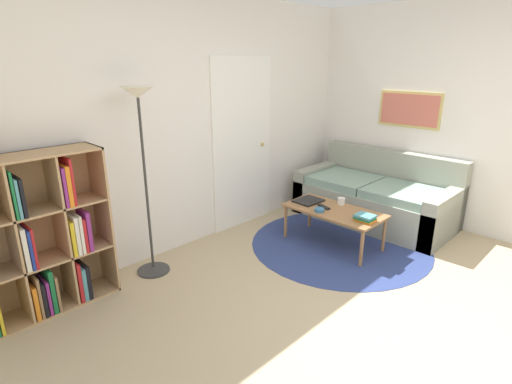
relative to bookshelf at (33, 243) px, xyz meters
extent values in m
plane|color=tan|center=(1.70, -2.20, -0.60)|extent=(14.00, 14.00, 0.00)
cube|color=silver|center=(1.70, 0.21, 0.70)|extent=(7.79, 0.05, 2.60)
cube|color=white|center=(2.41, 0.17, 0.39)|extent=(0.91, 0.02, 1.98)
sphere|color=tan|center=(2.73, 0.15, 0.35)|extent=(0.04, 0.04, 0.04)
cube|color=silver|center=(4.12, -1.01, 0.70)|extent=(0.05, 5.39, 2.60)
cube|color=tan|center=(4.08, -1.05, 0.76)|extent=(0.02, 0.78, 0.43)
cube|color=#C66656|center=(4.07, -1.05, 0.76)|extent=(0.01, 0.72, 0.37)
cylinder|color=navy|center=(2.72, -1.04, -0.59)|extent=(1.94, 1.94, 0.01)
cube|color=tan|center=(0.57, -0.01, 0.05)|extent=(0.02, 0.34, 1.29)
cube|color=tan|center=(0.04, -0.01, 0.68)|extent=(1.06, 0.34, 0.02)
cube|color=tan|center=(0.04, -0.01, -0.59)|extent=(1.06, 0.34, 0.02)
cube|color=tan|center=(0.04, 0.16, 0.05)|extent=(1.06, 0.02, 1.29)
cube|color=tan|center=(-0.13, -0.01, 0.05)|extent=(0.02, 0.32, 1.25)
cube|color=tan|center=(0.21, -0.01, 0.05)|extent=(0.02, 0.32, 1.25)
cube|color=tan|center=(0.04, -0.01, -0.16)|extent=(1.03, 0.32, 0.02)
cube|color=tan|center=(0.04, -0.01, 0.25)|extent=(1.03, 0.32, 0.02)
cube|color=orange|center=(-0.09, -0.06, -0.44)|extent=(0.03, 0.21, 0.28)
cube|color=olive|center=(-0.06, -0.04, -0.41)|extent=(0.02, 0.27, 0.35)
cube|color=black|center=(-0.03, -0.07, -0.44)|extent=(0.03, 0.20, 0.29)
cube|color=#7F287A|center=(0.00, -0.06, -0.43)|extent=(0.02, 0.22, 0.29)
cube|color=#196B38|center=(0.03, -0.05, -0.39)|extent=(0.03, 0.25, 0.37)
cube|color=olive|center=(0.07, -0.07, -0.43)|extent=(0.02, 0.20, 0.31)
cube|color=#B21E23|center=(0.25, -0.05, -0.41)|extent=(0.03, 0.25, 0.35)
cube|color=teal|center=(0.28, -0.07, -0.43)|extent=(0.03, 0.19, 0.29)
cube|color=black|center=(0.32, -0.03, -0.43)|extent=(0.03, 0.27, 0.30)
cube|color=silver|center=(-0.09, -0.07, 0.02)|extent=(0.03, 0.19, 0.34)
cube|color=navy|center=(-0.06, -0.07, 0.00)|extent=(0.02, 0.20, 0.31)
cube|color=#B21E23|center=(-0.04, -0.05, 0.01)|extent=(0.02, 0.24, 0.32)
cube|color=gold|center=(0.25, -0.04, -0.01)|extent=(0.03, 0.27, 0.29)
cube|color=silver|center=(0.28, -0.05, 0.01)|extent=(0.03, 0.24, 0.32)
cube|color=silver|center=(0.32, -0.07, 0.01)|extent=(0.02, 0.19, 0.32)
cube|color=#B21E23|center=(0.34, -0.04, -0.01)|extent=(0.02, 0.26, 0.29)
cube|color=#7F287A|center=(0.38, -0.07, 0.02)|extent=(0.03, 0.20, 0.34)
cube|color=#196B38|center=(-0.10, -0.06, 0.44)|extent=(0.02, 0.23, 0.35)
cube|color=teal|center=(-0.08, -0.07, 0.41)|extent=(0.02, 0.19, 0.29)
cube|color=black|center=(-0.05, -0.05, 0.41)|extent=(0.02, 0.25, 0.29)
cube|color=#7F287A|center=(0.25, -0.06, 0.42)|extent=(0.02, 0.22, 0.31)
cube|color=orange|center=(0.28, -0.05, 0.42)|extent=(0.03, 0.23, 0.32)
cube|color=#B21E23|center=(0.31, -0.05, 0.45)|extent=(0.02, 0.23, 0.37)
cylinder|color=#333333|center=(0.96, -0.09, -0.59)|extent=(0.31, 0.31, 0.01)
cylinder|color=#333333|center=(0.96, -0.09, 0.27)|extent=(0.02, 0.02, 1.63)
cone|color=white|center=(0.96, -0.09, 1.09)|extent=(0.29, 0.29, 0.10)
cube|color=gray|center=(3.61, -0.95, -0.39)|extent=(0.93, 1.86, 0.42)
cube|color=gray|center=(3.99, -0.95, -0.18)|extent=(0.16, 1.86, 0.84)
cube|color=gray|center=(3.61, -1.80, -0.32)|extent=(0.93, 0.16, 0.56)
cube|color=gray|center=(3.61, -0.10, -0.32)|extent=(0.93, 0.16, 0.56)
cube|color=#83A594|center=(3.53, -1.33, -0.13)|extent=(0.73, 0.75, 0.10)
cube|color=#83A594|center=(3.53, -0.56, -0.13)|extent=(0.73, 0.75, 0.10)
cube|color=#996B42|center=(2.67, -0.97, -0.20)|extent=(0.53, 1.05, 0.02)
cylinder|color=#996B42|center=(2.45, -1.46, -0.41)|extent=(0.04, 0.04, 0.39)
cylinder|color=#996B42|center=(2.45, -0.49, -0.41)|extent=(0.04, 0.04, 0.39)
cylinder|color=#996B42|center=(2.90, -1.46, -0.41)|extent=(0.04, 0.04, 0.39)
cylinder|color=#996B42|center=(2.90, -0.49, -0.41)|extent=(0.04, 0.04, 0.39)
cube|color=black|center=(2.68, -0.62, -0.18)|extent=(0.31, 0.26, 0.02)
cylinder|color=teal|center=(2.51, -0.90, -0.17)|extent=(0.11, 0.11, 0.04)
cube|color=orange|center=(2.62, -1.38, -0.18)|extent=(0.15, 0.18, 0.02)
cube|color=#196B38|center=(2.61, -1.38, -0.16)|extent=(0.15, 0.18, 0.01)
cube|color=teal|center=(2.62, -1.37, -0.14)|extent=(0.15, 0.18, 0.02)
cube|color=teal|center=(2.60, -1.39, -0.13)|extent=(0.15, 0.18, 0.02)
cylinder|color=white|center=(2.86, -0.94, -0.15)|extent=(0.08, 0.08, 0.08)
cube|color=black|center=(2.64, -0.86, -0.18)|extent=(0.09, 0.17, 0.02)
camera|label=1|loc=(-0.78, -3.19, 1.34)|focal=28.00mm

